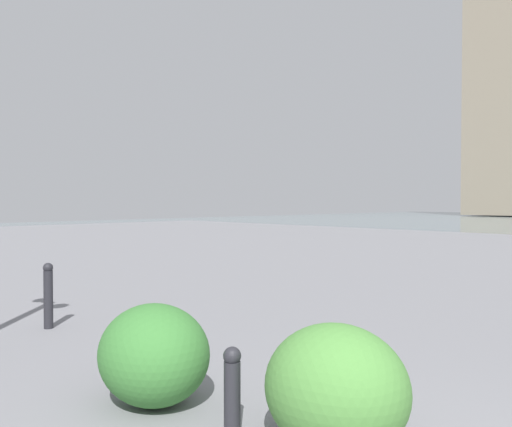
# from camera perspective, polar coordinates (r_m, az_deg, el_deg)

# --- Properties ---
(bollard_near) EXTENTS (0.13, 0.13, 0.66)m
(bollard_near) POSITION_cam_1_polar(r_m,az_deg,el_deg) (3.95, -2.60, -18.65)
(bollard_near) COLOR #232328
(bollard_near) RESTS_ON ground
(bollard_mid) EXTENTS (0.13, 0.13, 0.88)m
(bollard_mid) POSITION_cam_1_polar(r_m,az_deg,el_deg) (7.60, -21.60, -8.15)
(bollard_mid) COLOR #232328
(bollard_mid) RESTS_ON ground
(shrub_low) EXTENTS (0.99, 0.89, 0.84)m
(shrub_low) POSITION_cam_1_polar(r_m,az_deg,el_deg) (4.61, -11.00, -14.77)
(shrub_low) COLOR #387533
(shrub_low) RESTS_ON ground
(shrub_round) EXTENTS (1.02, 0.92, 0.87)m
(shrub_round) POSITION_cam_1_polar(r_m,az_deg,el_deg) (3.78, 8.66, -18.21)
(shrub_round) COLOR #477F38
(shrub_round) RESTS_ON ground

